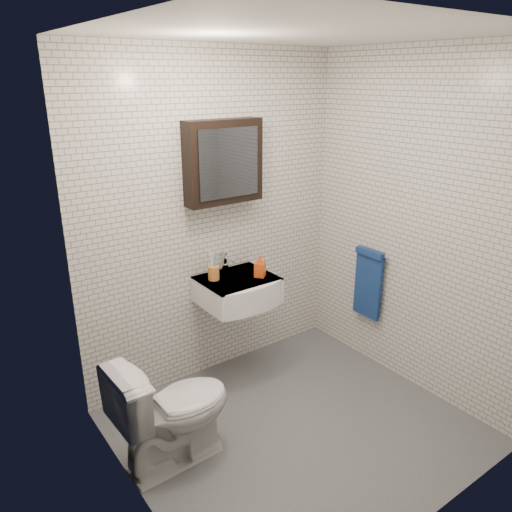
{
  "coord_description": "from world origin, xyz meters",
  "views": [
    {
      "loc": [
        -1.88,
        -2.12,
        2.29
      ],
      "look_at": [
        -0.01,
        0.45,
        1.13
      ],
      "focal_mm": 35.0,
      "sensor_mm": 36.0,
      "label": 1
    }
  ],
  "objects": [
    {
      "name": "mirror_cabinet",
      "position": [
        0.05,
        0.93,
        1.7
      ],
      "size": [
        0.6,
        0.15,
        0.6
      ],
      "color": "black",
      "rests_on": "room_shell"
    },
    {
      "name": "toilet",
      "position": [
        -0.8,
        0.22,
        0.37
      ],
      "size": [
        0.75,
        0.45,
        0.75
      ],
      "primitive_type": "imported",
      "rotation": [
        0.0,
        0.0,
        1.61
      ],
      "color": "white",
      "rests_on": "ground"
    },
    {
      "name": "soap_bottle",
      "position": [
        0.21,
        0.69,
        0.93
      ],
      "size": [
        0.11,
        0.11,
        0.17
      ],
      "primitive_type": "imported",
      "rotation": [
        0.0,
        0.0,
        0.67
      ],
      "color": "#F15A19",
      "rests_on": "washbasin"
    },
    {
      "name": "towel_rail",
      "position": [
        1.04,
        0.35,
        0.72
      ],
      "size": [
        0.09,
        0.3,
        0.58
      ],
      "color": "silver",
      "rests_on": "room_shell"
    },
    {
      "name": "toothbrush_cup",
      "position": [
        -0.11,
        0.85,
        0.91
      ],
      "size": [
        0.09,
        0.09,
        0.23
      ],
      "rotation": [
        0.0,
        0.0,
        0.03
      ],
      "color": "#BF762F",
      "rests_on": "washbasin"
    },
    {
      "name": "room_shell",
      "position": [
        0.0,
        0.0,
        1.47
      ],
      "size": [
        2.22,
        2.02,
        2.51
      ],
      "color": "silver",
      "rests_on": "ground"
    },
    {
      "name": "washbasin",
      "position": [
        0.05,
        0.73,
        0.76
      ],
      "size": [
        0.55,
        0.5,
        0.2
      ],
      "color": "white",
      "rests_on": "room_shell"
    },
    {
      "name": "ground",
      "position": [
        0.0,
        0.0,
        0.01
      ],
      "size": [
        2.2,
        2.0,
        0.01
      ],
      "primitive_type": "cube",
      "color": "#505358",
      "rests_on": "ground"
    },
    {
      "name": "faucet",
      "position": [
        0.05,
        0.93,
        0.92
      ],
      "size": [
        0.06,
        0.2,
        0.15
      ],
      "color": "silver",
      "rests_on": "washbasin"
    }
  ]
}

